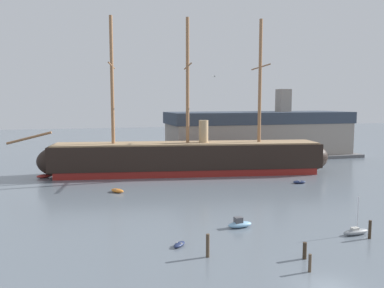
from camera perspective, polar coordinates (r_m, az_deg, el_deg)
ground_plane at (r=34.90m, az=19.41°, el=-19.20°), size 400.00×400.00×0.00m
tall_ship at (r=80.01m, az=-0.63°, el=-1.98°), size 64.74×17.77×31.30m
dinghy_foreground_left at (r=41.42m, az=-1.86°, el=-14.38°), size 1.82×1.83×0.43m
sailboat_foreground_right at (r=48.30m, az=22.72°, el=-11.65°), size 3.38×1.25×4.32m
motorboat_near_centre at (r=47.42m, az=6.94°, el=-11.44°), size 3.05×1.42×1.25m
dinghy_alongside_bow at (r=65.53m, az=-10.80°, el=-6.67°), size 2.51×2.74×0.62m
dinghy_alongside_stern at (r=73.88m, az=15.34°, el=-5.35°), size 2.47×1.39×0.55m
dinghy_far_left at (r=81.82m, az=-20.68°, el=-4.37°), size 3.18×2.07×0.69m
motorboat_far_right at (r=94.02m, az=17.11°, el=-2.81°), size 3.71×2.02×1.48m
motorboat_distant_centre at (r=94.04m, az=-2.03°, el=-2.57°), size 1.32×3.09×1.29m
mooring_piling_nearest at (r=47.39m, az=24.45°, el=-11.26°), size 0.32×0.32×2.02m
mooring_piling_left_pair at (r=39.66m, az=16.07°, el=-14.68°), size 0.37×0.37×1.60m
mooring_piling_right_pair at (r=37.01m, az=16.77°, el=-16.25°), size 0.27×0.27×1.61m
mooring_piling_midwater at (r=38.52m, az=2.30°, el=-14.54°), size 0.35×0.35×2.27m
dockside_warehouse_right at (r=106.04m, az=9.73°, el=1.36°), size 52.76×18.12×18.10m
seagull_in_flight at (r=42.40m, az=3.29°, el=9.77°), size 0.52×1.29×0.14m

